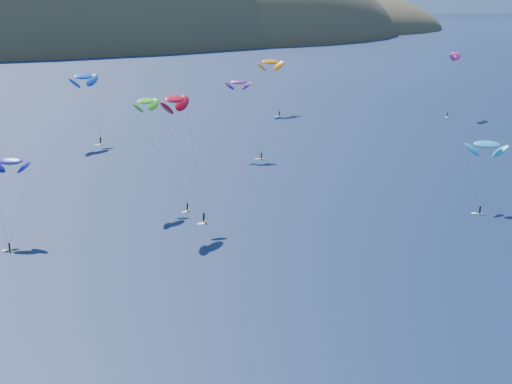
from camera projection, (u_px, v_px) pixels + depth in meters
name	position (u px, v px, depth m)	size (l,w,h in m)	color
island	(53.00, 53.00, 574.70)	(730.00, 300.00, 210.00)	#3D3526
kitesurfer_3	(146.00, 101.00, 152.56)	(9.98, 14.85, 24.38)	yellow
kitesurfer_4	(83.00, 76.00, 210.45)	(11.62, 11.28, 22.73)	yellow
kitesurfer_5	(487.00, 144.00, 152.20)	(10.14, 9.93, 15.80)	yellow
kitesurfer_6	(238.00, 82.00, 196.68)	(7.63, 12.90, 21.93)	yellow
kitesurfer_8	(455.00, 54.00, 253.24)	(9.21, 8.05, 23.92)	yellow
kitesurfer_9	(174.00, 99.00, 141.16)	(9.53, 11.14, 27.15)	yellow
kitesurfer_10	(10.00, 161.00, 134.22)	(8.26, 13.14, 16.53)	yellow
kitesurfer_11	(270.00, 62.00, 259.57)	(10.90, 13.39, 21.22)	yellow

